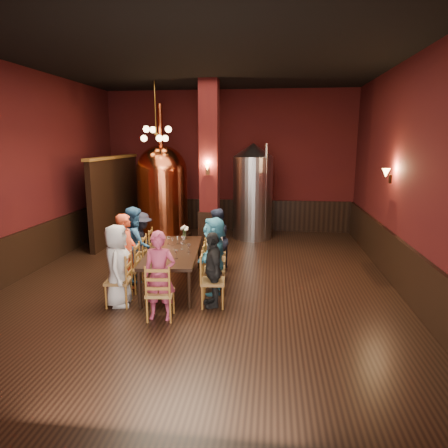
# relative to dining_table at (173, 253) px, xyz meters

# --- Properties ---
(room) EXTENTS (10.00, 10.02, 4.50)m
(room) POSITION_rel_dining_table_xyz_m (0.55, 0.44, 1.56)
(room) COLOR black
(room) RESTS_ON ground
(wainscot_right) EXTENTS (0.08, 9.90, 1.00)m
(wainscot_right) POSITION_rel_dining_table_xyz_m (4.51, 0.44, -0.19)
(wainscot_right) COLOR black
(wainscot_right) RESTS_ON ground
(wainscot_back) EXTENTS (7.90, 0.08, 1.00)m
(wainscot_back) POSITION_rel_dining_table_xyz_m (0.55, 5.40, -0.19)
(wainscot_back) COLOR black
(wainscot_back) RESTS_ON ground
(wainscot_left) EXTENTS (0.08, 9.90, 1.00)m
(wainscot_left) POSITION_rel_dining_table_xyz_m (-3.41, 0.44, -0.19)
(wainscot_left) COLOR black
(wainscot_left) RESTS_ON ground
(column) EXTENTS (0.58, 0.58, 4.50)m
(column) POSITION_rel_dining_table_xyz_m (0.25, 3.24, 1.56)
(column) COLOR #41100E
(column) RESTS_ON ground
(partition) EXTENTS (0.22, 3.50, 2.40)m
(partition) POSITION_rel_dining_table_xyz_m (-2.65, 3.64, 0.51)
(partition) COLOR black
(partition) RESTS_ON ground
(pendant_cluster) EXTENTS (0.90, 0.90, 1.70)m
(pendant_cluster) POSITION_rel_dining_table_xyz_m (-1.25, 3.34, 2.41)
(pendant_cluster) COLOR #A57226
(pendant_cluster) RESTS_ON room
(sconce_wall) EXTENTS (0.20, 0.20, 0.36)m
(sconce_wall) POSITION_rel_dining_table_xyz_m (4.45, 1.24, 1.51)
(sconce_wall) COLOR black
(sconce_wall) RESTS_ON room
(sconce_column) EXTENTS (0.20, 0.20, 0.36)m
(sconce_column) POSITION_rel_dining_table_xyz_m (0.25, 2.94, 1.51)
(sconce_column) COLOR black
(sconce_column) RESTS_ON column
(dining_table) EXTENTS (1.24, 2.49, 0.75)m
(dining_table) POSITION_rel_dining_table_xyz_m (0.00, 0.00, 0.00)
(dining_table) COLOR black
(dining_table) RESTS_ON ground
(chair_0) EXTENTS (0.51, 0.51, 0.92)m
(chair_0) POSITION_rel_dining_table_xyz_m (-0.74, -1.08, -0.23)
(chair_0) COLOR #915B25
(chair_0) RESTS_ON ground
(person_0) EXTENTS (0.62, 0.81, 1.49)m
(person_0) POSITION_rel_dining_table_xyz_m (-0.74, -1.08, 0.06)
(person_0) COLOR #BCBCBC
(person_0) RESTS_ON ground
(chair_1) EXTENTS (0.51, 0.51, 0.92)m
(chair_1) POSITION_rel_dining_table_xyz_m (-0.81, -0.42, -0.23)
(chair_1) COLOR #915B25
(chair_1) RESTS_ON ground
(person_1) EXTENTS (0.44, 0.61, 1.56)m
(person_1) POSITION_rel_dining_table_xyz_m (-0.81, -0.42, 0.09)
(person_1) COLOR #D04323
(person_1) RESTS_ON ground
(chair_2) EXTENTS (0.51, 0.51, 0.92)m
(chair_2) POSITION_rel_dining_table_xyz_m (-0.88, 0.24, -0.23)
(chair_2) COLOR #915B25
(chair_2) RESTS_ON ground
(person_2) EXTENTS (0.66, 0.86, 1.58)m
(person_2) POSITION_rel_dining_table_xyz_m (-0.88, 0.24, 0.10)
(person_2) COLOR #25507D
(person_2) RESTS_ON ground
(chair_3) EXTENTS (0.51, 0.51, 0.92)m
(chair_3) POSITION_rel_dining_table_xyz_m (-0.95, 0.91, -0.23)
(chair_3) COLOR #915B25
(chair_3) RESTS_ON ground
(person_3) EXTENTS (0.52, 0.88, 1.34)m
(person_3) POSITION_rel_dining_table_xyz_m (-0.95, 0.91, -0.02)
(person_3) COLOR black
(person_3) RESTS_ON ground
(chair_4) EXTENTS (0.51, 0.51, 0.92)m
(chair_4) POSITION_rel_dining_table_xyz_m (0.95, -0.91, -0.23)
(chair_4) COLOR #915B25
(chair_4) RESTS_ON ground
(person_4) EXTENTS (0.57, 0.86, 1.36)m
(person_4) POSITION_rel_dining_table_xyz_m (0.95, -0.91, -0.01)
(person_4) COLOR black
(person_4) RESTS_ON ground
(chair_5) EXTENTS (0.51, 0.51, 0.92)m
(chair_5) POSITION_rel_dining_table_xyz_m (0.88, -0.24, -0.23)
(chair_5) COLOR #915B25
(chair_5) RESTS_ON ground
(person_5) EXTENTS (0.47, 1.40, 1.50)m
(person_5) POSITION_rel_dining_table_xyz_m (0.88, -0.24, 0.06)
(person_5) COLOR teal
(person_5) RESTS_ON ground
(chair_6) EXTENTS (0.51, 0.51, 0.92)m
(chair_6) POSITION_rel_dining_table_xyz_m (0.81, 0.42, -0.23)
(chair_6) COLOR #915B25
(chair_6) RESTS_ON ground
(person_6) EXTENTS (0.64, 0.76, 1.33)m
(person_6) POSITION_rel_dining_table_xyz_m (0.81, 0.42, -0.02)
(person_6) COLOR white
(person_6) RESTS_ON ground
(chair_7) EXTENTS (0.51, 0.51, 0.92)m
(chair_7) POSITION_rel_dining_table_xyz_m (0.74, 1.08, -0.23)
(chair_7) COLOR #915B25
(chair_7) RESTS_ON ground
(person_7) EXTENTS (0.46, 0.75, 1.43)m
(person_7) POSITION_rel_dining_table_xyz_m (0.74, 1.08, 0.03)
(person_7) COLOR #1B2237
(person_7) RESTS_ON ground
(chair_8) EXTENTS (0.51, 0.51, 0.92)m
(chair_8) POSITION_rel_dining_table_xyz_m (0.16, -1.54, -0.23)
(chair_8) COLOR #915B25
(chair_8) RESTS_ON ground
(person_8) EXTENTS (0.56, 0.38, 1.49)m
(person_8) POSITION_rel_dining_table_xyz_m (0.16, -1.54, 0.06)
(person_8) COLOR #97324E
(person_8) RESTS_ON ground
(copper_kettle) EXTENTS (1.78, 1.78, 3.95)m
(copper_kettle) POSITION_rel_dining_table_xyz_m (-1.29, 3.92, 0.75)
(copper_kettle) COLOR black
(copper_kettle) RESTS_ON ground
(steel_vessel) EXTENTS (1.42, 1.42, 2.85)m
(steel_vessel) POSITION_rel_dining_table_xyz_m (1.39, 4.33, 0.74)
(steel_vessel) COLOR #B2B2B7
(steel_vessel) RESTS_ON ground
(rose_vase) EXTENTS (0.18, 0.18, 0.31)m
(rose_vase) POSITION_rel_dining_table_xyz_m (0.03, 0.96, 0.26)
(rose_vase) COLOR white
(rose_vase) RESTS_ON dining_table
(wine_glass_0) EXTENTS (0.07, 0.07, 0.17)m
(wine_glass_0) POSITION_rel_dining_table_xyz_m (0.09, 0.51, 0.15)
(wine_glass_0) COLOR white
(wine_glass_0) RESTS_ON dining_table
(wine_glass_1) EXTENTS (0.07, 0.07, 0.17)m
(wine_glass_1) POSITION_rel_dining_table_xyz_m (0.35, -0.11, 0.15)
(wine_glass_1) COLOR white
(wine_glass_1) RESTS_ON dining_table
(wine_glass_2) EXTENTS (0.07, 0.07, 0.17)m
(wine_glass_2) POSITION_rel_dining_table_xyz_m (0.21, -0.57, 0.15)
(wine_glass_2) COLOR white
(wine_glass_2) RESTS_ON dining_table
(wine_glass_3) EXTENTS (0.07, 0.07, 0.17)m
(wine_glass_3) POSITION_rel_dining_table_xyz_m (0.16, 0.08, 0.15)
(wine_glass_3) COLOR white
(wine_glass_3) RESTS_ON dining_table
(wine_glass_4) EXTENTS (0.07, 0.07, 0.17)m
(wine_glass_4) POSITION_rel_dining_table_xyz_m (-0.09, 0.35, 0.15)
(wine_glass_4) COLOR white
(wine_glass_4) RESTS_ON dining_table
(wine_glass_5) EXTENTS (0.07, 0.07, 0.17)m
(wine_glass_5) POSITION_rel_dining_table_xyz_m (-0.09, -0.72, 0.15)
(wine_glass_5) COLOR white
(wine_glass_5) RESTS_ON dining_table
(wine_glass_6) EXTENTS (0.07, 0.07, 0.17)m
(wine_glass_6) POSITION_rel_dining_table_xyz_m (0.12, 0.48, 0.15)
(wine_glass_6) COLOR white
(wine_glass_6) RESTS_ON dining_table
(wine_glass_7) EXTENTS (0.07, 0.07, 0.17)m
(wine_glass_7) POSITION_rel_dining_table_xyz_m (-0.02, 0.49, 0.15)
(wine_glass_7) COLOR white
(wine_glass_7) RESTS_ON dining_table
(wine_glass_8) EXTENTS (0.07, 0.07, 0.17)m
(wine_glass_8) POSITION_rel_dining_table_xyz_m (-0.21, 0.45, 0.15)
(wine_glass_8) COLOR white
(wine_glass_8) RESTS_ON dining_table
(wine_glass_9) EXTENTS (0.07, 0.07, 0.17)m
(wine_glass_9) POSITION_rel_dining_table_xyz_m (-0.18, -0.27, 0.15)
(wine_glass_9) COLOR white
(wine_glass_9) RESTS_ON dining_table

